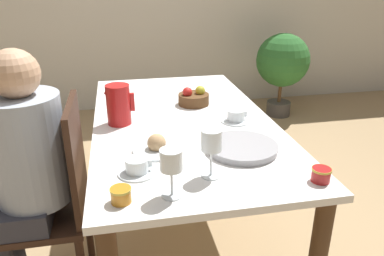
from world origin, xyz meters
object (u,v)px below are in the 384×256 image
(wine_glass_juice, at_px, (171,163))
(serving_tray, at_px, (242,147))
(jam_jar_red, at_px, (321,174))
(bread_plate, at_px, (157,146))
(potted_plant, at_px, (283,63))
(red_pitcher, at_px, (118,105))
(jam_jar_amber, at_px, (121,194))
(chair_person_side, at_px, (54,200))
(fruit_bowl, at_px, (194,98))
(person_seated, at_px, (23,165))
(wine_glass_water, at_px, (211,142))
(teacup_across, at_px, (236,117))
(teacup_near_person, at_px, (137,167))

(wine_glass_juice, distance_m, serving_tray, 0.46)
(wine_glass_juice, bearing_deg, jam_jar_red, -1.19)
(bread_plate, height_order, potted_plant, potted_plant)
(red_pitcher, distance_m, jam_jar_amber, 0.70)
(bread_plate, xyz_separation_m, potted_plant, (1.52, 2.10, -0.18))
(bread_plate, bearing_deg, jam_jar_amber, -113.84)
(chair_person_side, xyz_separation_m, fruit_bowl, (0.73, 0.49, 0.27))
(red_pitcher, distance_m, bread_plate, 0.38)
(person_seated, bearing_deg, wine_glass_water, -111.94)
(jam_jar_amber, bearing_deg, person_seated, 134.68)
(bread_plate, bearing_deg, jam_jar_red, -33.33)
(teacup_across, height_order, jam_jar_red, teacup_across)
(teacup_near_person, distance_m, jam_jar_amber, 0.19)
(wine_glass_juice, bearing_deg, potted_plant, 58.37)
(red_pitcher, height_order, wine_glass_water, red_pitcher)
(wine_glass_water, height_order, teacup_near_person, wine_glass_water)
(red_pitcher, height_order, fruit_bowl, red_pitcher)
(jam_jar_red, bearing_deg, bread_plate, 146.67)
(red_pitcher, relative_size, jam_jar_red, 2.80)
(serving_tray, bearing_deg, teacup_across, 77.10)
(chair_person_side, xyz_separation_m, person_seated, (-0.09, -0.03, 0.20))
(chair_person_side, distance_m, person_seated, 0.22)
(person_seated, distance_m, wine_glass_water, 0.80)
(person_seated, bearing_deg, fruit_bowl, -57.70)
(red_pitcher, relative_size, fruit_bowl, 1.14)
(teacup_near_person, distance_m, bread_plate, 0.20)
(wine_glass_juice, height_order, jam_jar_amber, wine_glass_juice)
(serving_tray, relative_size, jam_jar_amber, 4.28)
(red_pitcher, height_order, wine_glass_juice, red_pitcher)
(chair_person_side, xyz_separation_m, serving_tray, (0.81, -0.14, 0.25))
(person_seated, xyz_separation_m, teacup_near_person, (0.46, -0.21, 0.06))
(chair_person_side, height_order, wine_glass_water, chair_person_side)
(chair_person_side, height_order, red_pitcher, chair_person_side)
(red_pitcher, xyz_separation_m, jam_jar_amber, (-0.01, -0.70, -0.07))
(bread_plate, bearing_deg, red_pitcher, 113.19)
(potted_plant, bearing_deg, person_seated, -135.20)
(person_seated, height_order, teacup_across, person_seated)
(red_pitcher, height_order, bread_plate, red_pitcher)
(jam_jar_amber, distance_m, fruit_bowl, 1.02)
(chair_person_side, xyz_separation_m, jam_jar_red, (1.01, -0.44, 0.26))
(fruit_bowl, bearing_deg, teacup_near_person, -116.66)
(teacup_near_person, bearing_deg, chair_person_side, 146.15)
(serving_tray, bearing_deg, fruit_bowl, 97.26)
(wine_glass_water, height_order, jam_jar_red, wine_glass_water)
(chair_person_side, relative_size, person_seated, 0.80)
(serving_tray, relative_size, potted_plant, 0.35)
(teacup_near_person, bearing_deg, bread_plate, 61.58)
(person_seated, relative_size, bread_plate, 5.65)
(chair_person_side, xyz_separation_m, wine_glass_juice, (0.47, -0.43, 0.36))
(red_pitcher, xyz_separation_m, wine_glass_water, (0.32, -0.59, 0.04))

